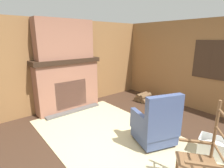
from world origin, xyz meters
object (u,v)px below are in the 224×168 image
firewood_stack (144,98)px  laundry_basket (215,148)px  storage_case (81,55)px  armchair (156,126)px  oil_lamp_vase (50,55)px

firewood_stack → laundry_basket: bearing=-24.2°
storage_case → armchair: bearing=-0.3°
firewood_stack → storage_case: (-0.95, -1.56, 1.32)m
firewood_stack → laundry_basket: laundry_basket is taller
storage_case → oil_lamp_vase: bearing=-90.0°
firewood_stack → storage_case: size_ratio=1.89×
armchair → laundry_basket: size_ratio=1.85×
armchair → oil_lamp_vase: bearing=38.2°
oil_lamp_vase → storage_case: oil_lamp_vase is taller
firewood_stack → laundry_basket: 2.68m
armchair → oil_lamp_vase: size_ratio=3.15×
armchair → laundry_basket: (0.83, 0.48, -0.21)m
laundry_basket → storage_case: storage_case is taller
firewood_stack → storage_case: storage_case is taller
armchair → firewood_stack: 2.27m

